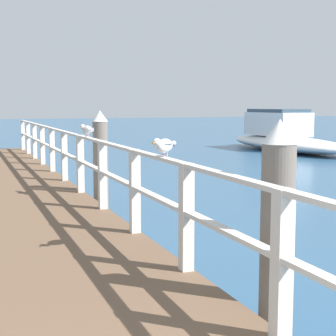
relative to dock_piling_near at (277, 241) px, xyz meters
name	(u,v)px	position (x,y,z in m)	size (l,w,h in m)	color
pier_railing	(72,153)	(-0.38, 6.85, 0.15)	(0.12, 18.46, 1.07)	beige
dock_piling_near	(277,241)	(0.00, 0.00, 0.00)	(0.29, 0.29, 2.02)	#6B6056
dock_piling_far	(101,164)	(0.00, 6.00, 0.00)	(0.29, 0.29, 2.02)	#6B6056
seagull_foreground	(164,145)	(-0.39, 1.61, 0.69)	(0.39, 0.35, 0.21)	white
seagull_background	(87,129)	(-0.38, 5.41, 0.69)	(0.22, 0.47, 0.21)	white
boat_2	(284,137)	(11.48, 17.26, -0.38)	(2.66, 8.46, 1.92)	white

